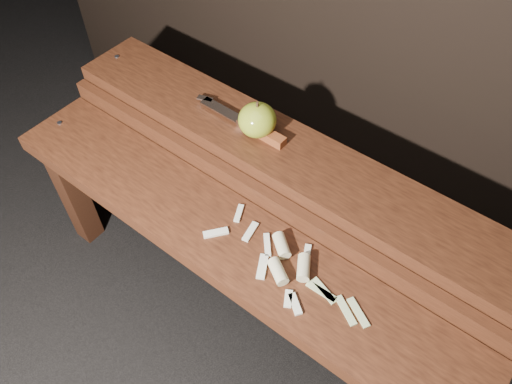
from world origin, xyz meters
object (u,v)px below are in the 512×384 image
Objects in this scene: bench_front_tier at (223,252)px; bench_rear_tier at (283,175)px; apple at (257,120)px; knife at (253,127)px.

bench_front_tier is 0.23m from bench_rear_tier.
bench_rear_tier is at bearing 90.00° from bench_front_tier.
apple reaches higher than knife.
apple is at bearing 176.97° from bench_rear_tier.
apple is 0.03m from knife.
bench_front_tier is at bearing -68.01° from knife.
knife is (-0.01, -0.00, -0.03)m from apple.
apple is (-0.08, 0.23, 0.19)m from bench_front_tier.
bench_front_tier is 1.00× the size of bench_rear_tier.
bench_front_tier is 4.54× the size of knife.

